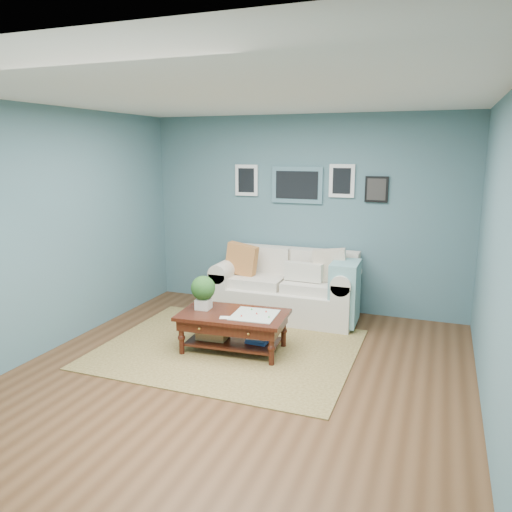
% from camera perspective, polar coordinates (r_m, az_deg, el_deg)
% --- Properties ---
extents(room_shell, '(5.00, 5.02, 2.70)m').
position_cam_1_polar(room_shell, '(4.72, -2.26, 1.46)').
color(room_shell, brown).
rests_on(room_shell, ground).
extents(area_rug, '(2.81, 2.25, 0.01)m').
position_cam_1_polar(area_rug, '(5.80, -3.16, -10.49)').
color(area_rug, brown).
rests_on(area_rug, ground).
extents(loveseat, '(1.94, 0.88, 1.00)m').
position_cam_1_polar(loveseat, '(6.75, 4.16, -3.63)').
color(loveseat, beige).
rests_on(loveseat, ground).
extents(coffee_table, '(1.23, 0.77, 0.83)m').
position_cam_1_polar(coffee_table, '(5.64, -3.19, -7.19)').
color(coffee_table, black).
rests_on(coffee_table, ground).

